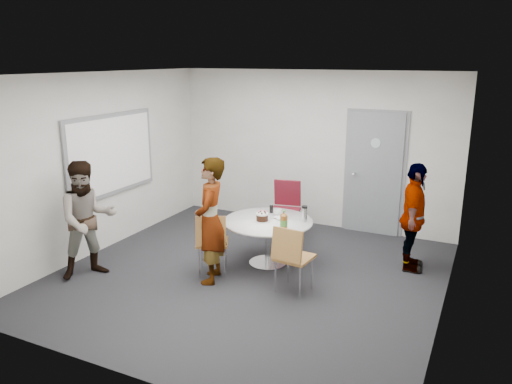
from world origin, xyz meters
The scene contains 15 objects.
floor centered at (0.00, 0.00, 0.00)m, with size 5.00×5.00×0.00m, color black.
ceiling centered at (0.00, 0.00, 2.70)m, with size 5.00×5.00×0.00m, color silver.
wall_back centered at (0.00, 2.50, 1.35)m, with size 5.00×5.00×0.00m, color beige.
wall_left centered at (-2.50, 0.00, 1.35)m, with size 5.00×5.00×0.00m, color beige.
wall_right centered at (2.50, 0.00, 1.35)m, with size 5.00×5.00×0.00m, color beige.
wall_front centered at (0.00, -2.50, 1.35)m, with size 5.00×5.00×0.00m, color beige.
door centered at (1.10, 2.48, 1.03)m, with size 1.02×0.17×2.12m.
whiteboard centered at (-2.46, 0.20, 1.45)m, with size 0.04×1.90×1.25m.
table centered at (0.09, 0.47, 0.58)m, with size 1.27×1.27×0.96m.
chair_near_left centered at (-0.45, -0.23, 0.54)m, with size 0.57×0.59×0.89m.
chair_near_right centered at (0.72, -0.26, 0.55)m, with size 0.47×0.50×0.89m.
chair_far centered at (-0.11, 1.58, 0.59)m, with size 0.54×0.57×0.96m.
person_main centered at (-0.38, -0.35, 0.84)m, with size 0.61×0.40×1.68m, color #A5C6EA.
person_left centered at (-1.95, -0.93, 0.80)m, with size 0.78×0.61×1.60m, color white.
person_right centered at (1.95, 1.17, 0.77)m, with size 0.90×0.37×1.53m, color black.
Camera 1 is at (2.84, -5.65, 2.90)m, focal length 35.00 mm.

